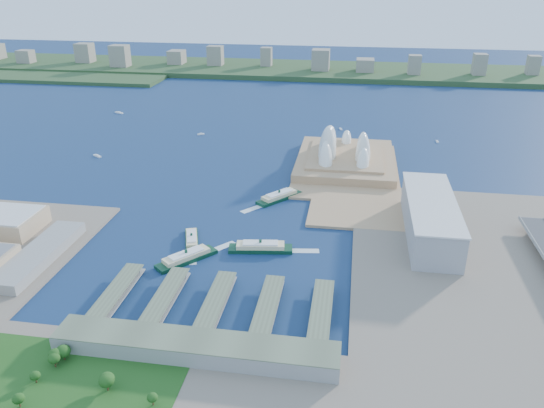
% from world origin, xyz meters
% --- Properties ---
extents(ground, '(3000.00, 3000.00, 0.00)m').
position_xyz_m(ground, '(0.00, 0.00, 0.00)').
color(ground, '#0E1C42').
rests_on(ground, ground).
extents(east_land, '(240.00, 500.00, 3.00)m').
position_xyz_m(east_land, '(240.00, -50.00, 1.50)').
color(east_land, '#7A6D5E').
rests_on(east_land, ground).
extents(peninsula, '(135.00, 220.00, 3.00)m').
position_xyz_m(peninsula, '(107.50, 260.00, 1.50)').
color(peninsula, tan).
rests_on(peninsula, ground).
extents(far_shore, '(2200.00, 260.00, 12.00)m').
position_xyz_m(far_shore, '(0.00, 980.00, 6.00)').
color(far_shore, '#2D4926').
rests_on(far_shore, ground).
extents(opera_house, '(134.00, 180.00, 58.00)m').
position_xyz_m(opera_house, '(105.00, 280.00, 32.00)').
color(opera_house, white).
rests_on(opera_house, peninsula).
extents(toaster_building, '(45.00, 155.00, 35.00)m').
position_xyz_m(toaster_building, '(195.00, 80.00, 20.50)').
color(toaster_building, gray).
rests_on(toaster_building, east_land).
extents(ferry_wharves, '(184.00, 90.00, 9.30)m').
position_xyz_m(ferry_wharves, '(14.00, -75.00, 4.65)').
color(ferry_wharves, '#58634B').
rests_on(ferry_wharves, ground).
extents(terminal_building, '(200.00, 28.00, 12.00)m').
position_xyz_m(terminal_building, '(15.00, -135.00, 9.00)').
color(terminal_building, gray).
rests_on(terminal_building, south_land).
extents(park, '(150.00, 110.00, 16.00)m').
position_xyz_m(park, '(-60.00, -190.00, 11.00)').
color(park, '#194714').
rests_on(park, south_land).
extents(far_skyline, '(1900.00, 140.00, 55.00)m').
position_xyz_m(far_skyline, '(0.00, 960.00, 39.50)').
color(far_skyline, gray).
rests_on(far_skyline, far_shore).
extents(ferry_a, '(27.20, 50.71, 9.31)m').
position_xyz_m(ferry_a, '(-38.29, 30.40, 4.66)').
color(ferry_a, '#0D3520').
rests_on(ferry_a, ground).
extents(ferry_b, '(50.50, 56.67, 11.48)m').
position_xyz_m(ferry_b, '(32.30, 149.07, 5.74)').
color(ferry_b, '#0D3520').
rests_on(ferry_b, ground).
extents(ferry_c, '(50.61, 55.94, 11.40)m').
position_xyz_m(ferry_c, '(-31.99, -6.47, 5.70)').
color(ferry_c, '#0D3520').
rests_on(ferry_c, ground).
extents(ferry_d, '(62.67, 23.79, 11.56)m').
position_xyz_m(ferry_d, '(32.36, 23.68, 5.78)').
color(ferry_d, '#0D3520').
rests_on(ferry_d, ground).
extents(boat_a, '(15.19, 11.60, 3.00)m').
position_xyz_m(boat_a, '(-249.56, 260.17, 1.50)').
color(boat_a, white).
rests_on(boat_a, ground).
extents(boat_b, '(11.57, 8.92, 3.00)m').
position_xyz_m(boat_b, '(-132.45, 389.67, 1.50)').
color(boat_b, white).
rests_on(boat_b, ground).
extents(boat_c, '(3.55, 10.66, 2.37)m').
position_xyz_m(boat_c, '(243.94, 409.97, 1.18)').
color(boat_c, white).
rests_on(boat_c, ground).
extents(boat_d, '(18.53, 10.75, 3.10)m').
position_xyz_m(boat_d, '(-323.33, 501.62, 1.55)').
color(boat_d, white).
rests_on(boat_d, ground).
extents(boat_e, '(6.19, 11.40, 2.67)m').
position_xyz_m(boat_e, '(91.88, 457.01, 1.34)').
color(boat_e, white).
rests_on(boat_e, ground).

